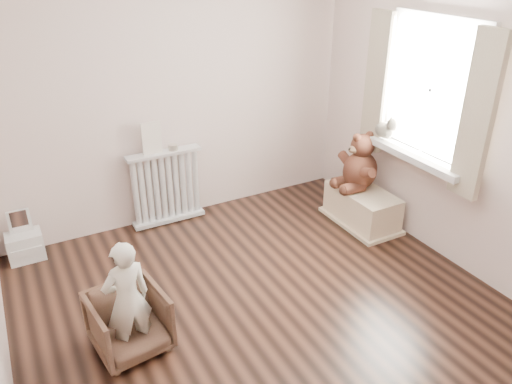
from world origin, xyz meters
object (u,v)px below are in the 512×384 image
armchair (129,322)px  toy_bench (362,205)px  radiator (167,187)px  teddy_bear (361,158)px  child (127,299)px  plush_cat (385,128)px  toy_vanity (22,232)px

armchair → toy_bench: 2.62m
radiator → armchair: (-0.82, -1.57, -0.17)m
radiator → teddy_bear: bearing=-26.0°
toy_bench → teddy_bear: teddy_bear is taller
radiator → teddy_bear: 1.94m
radiator → child: size_ratio=0.88×
armchair → toy_bench: size_ratio=0.65×
toy_bench → plush_cat: 0.81m
toy_vanity → radiator: bearing=1.3°
child → plush_cat: plush_cat is taller
plush_cat → radiator: bearing=140.9°
plush_cat → armchair: bearing=-178.9°
teddy_bear → armchair: bearing=-160.7°
child → teddy_bear: (2.55, 0.78, 0.21)m
toy_vanity → plush_cat: (3.21, -0.95, 0.72)m
toy_bench → child: bearing=-165.0°
toy_vanity → toy_bench: bearing=-16.5°
toy_vanity → child: bearing=-71.6°
plush_cat → toy_bench: bearing=150.5°
toy_bench → radiator: bearing=151.4°
toy_bench → armchair: bearing=-166.1°
armchair → plush_cat: 2.85m
child → toy_bench: 2.64m
armchair → teddy_bear: bearing=8.4°
toy_vanity → child: size_ratio=0.54×
child → plush_cat: 2.81m
child → teddy_bear: bearing=-170.6°
radiator → toy_bench: (1.72, -0.94, -0.19)m
toy_bench → plush_cat: bearing=-18.3°
toy_vanity → child: 1.68m
toy_vanity → armchair: bearing=-71.1°
plush_cat → toy_vanity: bearing=152.3°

